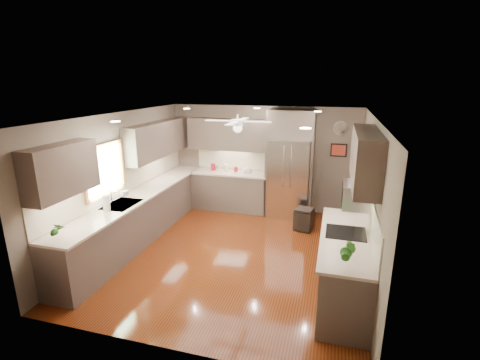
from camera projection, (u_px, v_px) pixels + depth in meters
The scene contains 28 objects.
floor at pixel (233, 253), 6.42m from camera, with size 5.00×5.00×0.00m, color #451409.
ceiling at pixel (233, 116), 5.73m from camera, with size 5.00×5.00×0.00m, color white.
wall_back at pixel (263, 159), 8.39m from camera, with size 4.50×4.50×0.00m, color #685B4F.
wall_front at pixel (167, 254), 3.76m from camera, with size 4.50×4.50×0.00m, color #685B4F.
wall_left at pixel (121, 179), 6.65m from camera, with size 5.00×5.00×0.00m, color #685B4F.
wall_right at pixel (369, 199), 5.49m from camera, with size 5.00×5.00×0.00m, color #685B4F.
canister_a at pixel (213, 167), 8.51m from camera, with size 0.11×0.11×0.18m, color maroon.
canister_b at pixel (217, 168), 8.46m from camera, with size 0.08×0.08×0.13m, color silver.
canister_c at pixel (226, 168), 8.42m from camera, with size 0.10×0.10×0.16m, color beige.
canister_d at pixel (236, 169), 8.37m from camera, with size 0.09×0.09×0.13m, color maroon.
soap_bottle at pixel (125, 193), 6.49m from camera, with size 0.09×0.09×0.20m, color white.
potted_plant_left at pixel (55, 229), 4.76m from camera, with size 0.16×0.11×0.31m, color #215A19.
potted_plant_right at pixel (348, 252), 4.12m from camera, with size 0.18×0.15×0.33m, color #215A19.
bowl at pixel (247, 172), 8.23m from camera, with size 0.24×0.24×0.06m, color beige.
left_run at pixel (142, 215), 6.93m from camera, with size 0.65×4.70×1.45m.
back_run at pixel (231, 190), 8.51m from camera, with size 1.85×0.65×1.45m.
uppers at pixel (207, 144), 6.75m from camera, with size 4.50×4.70×0.95m.
window at pixel (104, 170), 6.10m from camera, with size 0.05×1.12×0.92m.
sink at pixel (122, 206), 6.20m from camera, with size 0.50×0.70×0.32m.
refrigerator at pixel (290, 166), 7.91m from camera, with size 1.06×0.75×2.45m.
right_run at pixel (345, 265), 5.04m from camera, with size 0.70×2.20×1.45m.
microwave at pixel (357, 195), 4.98m from camera, with size 0.43×0.55×0.34m.
ceiling_fan at pixel (238, 124), 6.05m from camera, with size 1.18×1.18×0.32m.
recessed_lights at pixel (237, 114), 6.11m from camera, with size 2.84×3.14×0.01m.
wall_clock at pixel (340, 128), 7.70m from camera, with size 0.30×0.03×0.30m.
framed_print at pixel (339, 150), 7.83m from camera, with size 0.36×0.03×0.30m.
stool at pixel (304, 219), 7.35m from camera, with size 0.43×0.43×0.45m.
paper_towel at pixel (106, 203), 5.84m from camera, with size 0.12×0.12×0.29m.
Camera 1 is at (1.67, -5.55, 3.06)m, focal length 26.00 mm.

